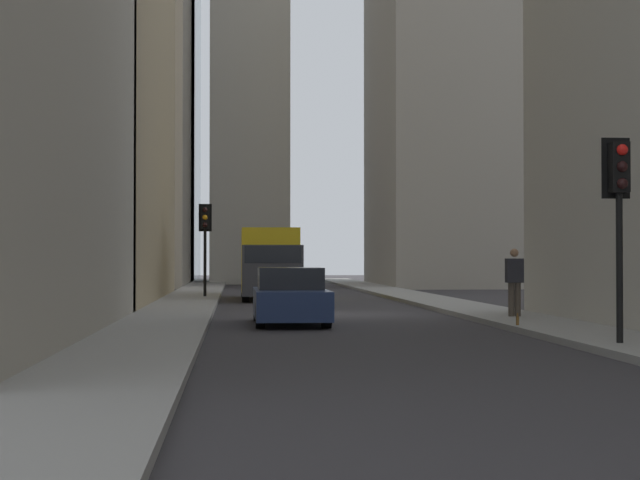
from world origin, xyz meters
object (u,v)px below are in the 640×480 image
object	(u,v)px
sedan_navy	(290,298)
discarded_bottle	(518,320)
delivery_truck	(270,263)
traffic_light_midblock	(205,228)
pedestrian	(514,279)
traffic_light_foreground	(619,191)

from	to	relation	value
sedan_navy	discarded_bottle	size ratio (longest dim) A/B	15.93
delivery_truck	traffic_light_midblock	size ratio (longest dim) A/B	1.75
pedestrian	sedan_navy	bearing A→B (deg)	95.88
traffic_light_midblock	discarded_bottle	bearing A→B (deg)	-157.05
traffic_light_foreground	pedestrian	bearing A→B (deg)	-2.85
traffic_light_foreground	discarded_bottle	bearing A→B (deg)	5.99
delivery_truck	discarded_bottle	xyz separation A→B (m)	(-17.68, -4.98, -1.21)
traffic_light_foreground	pedestrian	xyz separation A→B (m)	(8.17, -0.41, -1.74)
sedan_navy	traffic_light_foreground	xyz separation A→B (m)	(-7.56, -5.48, 2.18)
delivery_truck	pedestrian	size ratio (longest dim) A/B	3.66
traffic_light_midblock	delivery_truck	bearing A→B (deg)	-93.87
delivery_truck	sedan_navy	bearing A→B (deg)	-180.00
traffic_light_foreground	pedestrian	size ratio (longest dim) A/B	2.09
delivery_truck	traffic_light_midblock	xyz separation A→B (m)	(0.17, 2.58, 1.38)
traffic_light_midblock	discarded_bottle	size ratio (longest dim) A/B	13.65
sedan_navy	traffic_light_foreground	world-z (taller)	traffic_light_foreground
delivery_truck	pedestrian	xyz separation A→B (m)	(-14.26, -5.88, -0.36)
traffic_light_foreground	delivery_truck	bearing A→B (deg)	13.72
pedestrian	discarded_bottle	bearing A→B (deg)	165.18
delivery_truck	traffic_light_foreground	bearing A→B (deg)	-166.28
discarded_bottle	traffic_light_foreground	bearing A→B (deg)	-174.01
sedan_navy	traffic_light_midblock	size ratio (longest dim) A/B	1.17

